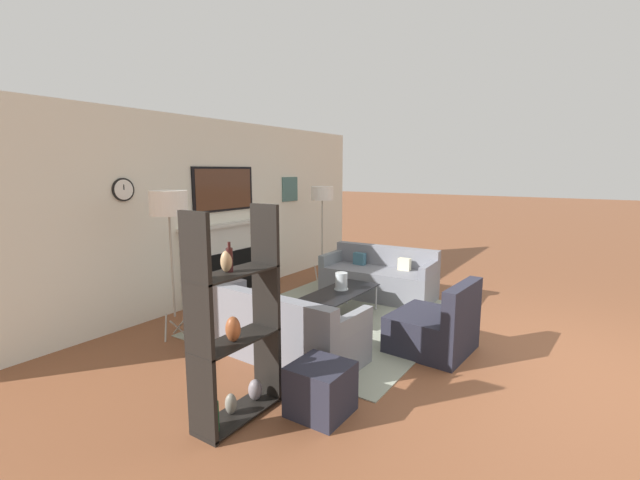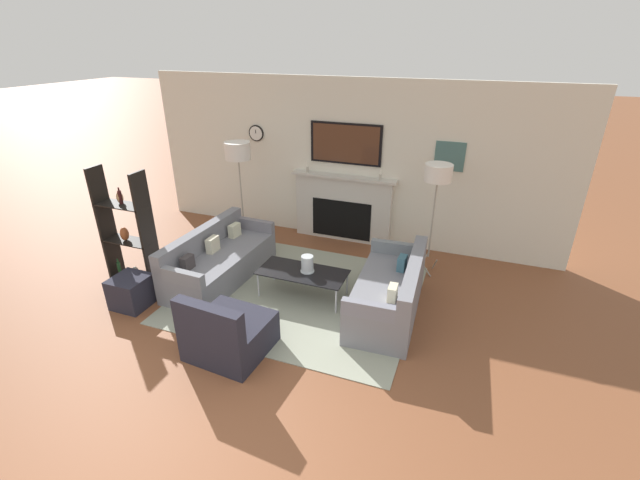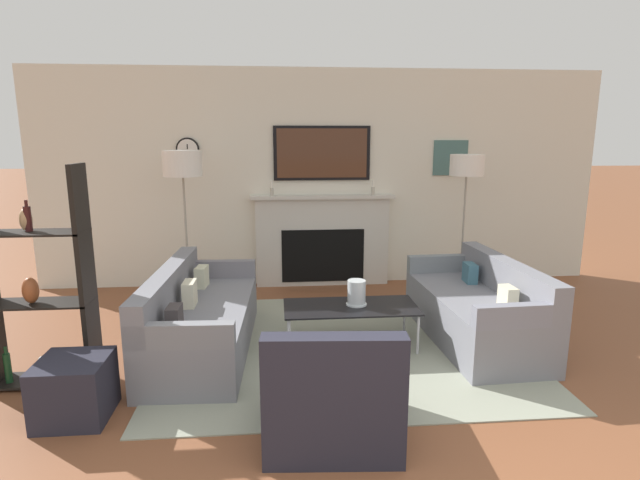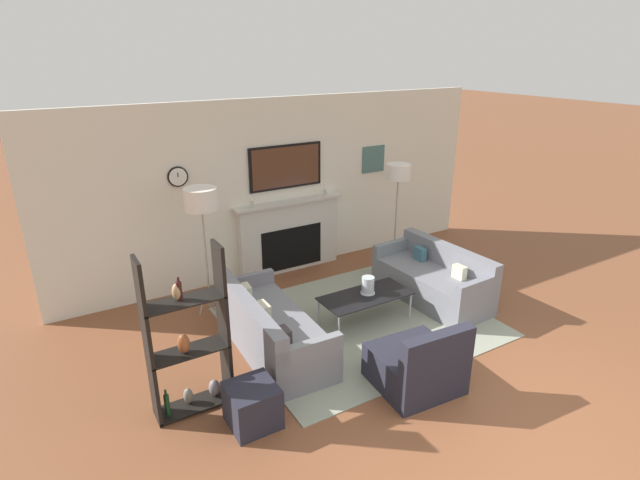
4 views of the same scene
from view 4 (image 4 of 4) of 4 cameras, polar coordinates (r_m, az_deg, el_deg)
ground_plane at (r=5.11m, az=24.00°, el=-22.17°), size 60.00×60.00×0.00m
fireplace_wall at (r=7.79m, az=-3.92°, el=5.09°), size 7.14×0.28×2.70m
area_rug at (r=6.65m, az=4.49°, el=-9.26°), size 3.16×2.69×0.01m
couch_left at (r=5.96m, az=-5.69°, el=-10.17°), size 0.84×1.93×0.74m
couch_right at (r=7.25m, az=12.82°, el=-4.53°), size 0.84×1.74×0.76m
armchair at (r=5.46m, az=11.08°, el=-13.93°), size 0.88×0.85×0.80m
coffee_table at (r=6.50m, az=5.23°, el=-6.48°), size 1.20×0.55×0.38m
hurricane_candle at (r=6.49m, az=5.49°, el=-5.27°), size 0.19×0.19×0.23m
floor_lamp_left at (r=6.43m, az=-13.43°, el=4.40°), size 0.42×0.42×1.74m
floor_lamp_right at (r=7.92m, az=8.95°, el=7.52°), size 0.38×0.38×1.69m
shelf_unit at (r=4.99m, az=-14.85°, el=-11.19°), size 0.76×0.28×1.69m
ottoman at (r=5.00m, az=-7.72°, el=-18.19°), size 0.45×0.45×0.42m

